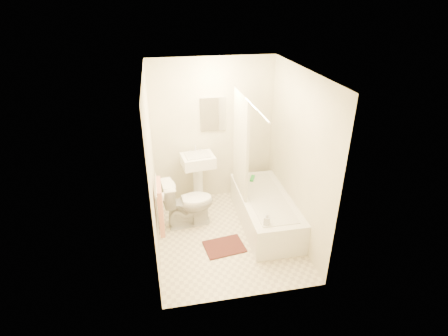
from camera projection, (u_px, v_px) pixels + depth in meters
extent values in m
plane|color=beige|center=(227.00, 235.00, 5.22)|extent=(2.40, 2.40, 0.00)
plane|color=white|center=(228.00, 72.00, 4.14)|extent=(2.40, 2.40, 0.00)
cube|color=beige|center=(213.00, 132.00, 5.73)|extent=(2.00, 0.02, 2.40)
cube|color=beige|center=(152.00, 169.00, 4.51)|extent=(0.02, 2.40, 2.40)
cube|color=beige|center=(298.00, 157.00, 4.85)|extent=(0.02, 2.40, 2.40)
cube|color=white|center=(213.00, 114.00, 5.58)|extent=(0.40, 0.03, 0.55)
cylinder|color=silver|center=(249.00, 101.00, 4.45)|extent=(0.03, 1.70, 0.03)
cube|color=silver|center=(241.00, 146.00, 5.16)|extent=(0.04, 0.80, 1.55)
cylinder|color=silver|center=(156.00, 185.00, 4.34)|extent=(0.02, 0.60, 0.02)
cube|color=#CC7266|center=(160.00, 207.00, 4.49)|extent=(0.06, 0.45, 0.66)
cylinder|color=white|center=(160.00, 197.00, 4.85)|extent=(0.11, 0.12, 0.12)
imported|color=white|center=(188.00, 202.00, 5.32)|extent=(0.82, 0.52, 0.76)
cube|color=#4A2819|center=(224.00, 247.00, 4.97)|extent=(0.60, 0.49, 0.02)
imported|color=silver|center=(267.00, 219.00, 4.62)|extent=(0.11, 0.11, 0.18)
cube|color=green|center=(252.00, 179.00, 5.77)|extent=(0.13, 0.20, 0.04)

